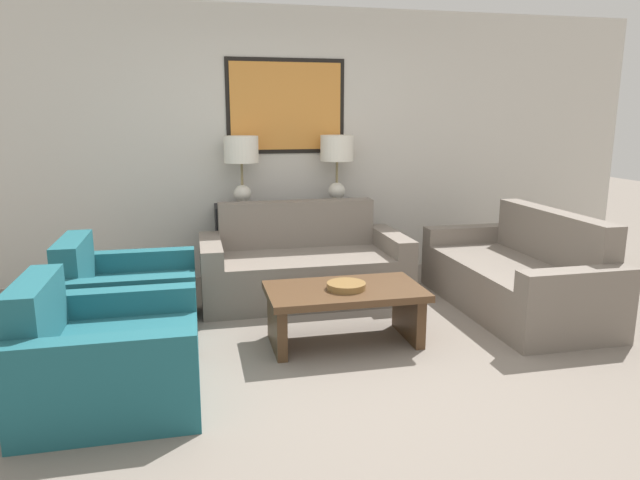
% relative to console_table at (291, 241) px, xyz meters
% --- Properties ---
extents(ground_plane, '(20.00, 20.00, 0.00)m').
position_rel_console_table_xyz_m(ground_plane, '(0.00, -2.24, -0.38)').
color(ground_plane, slate).
extents(back_wall, '(7.60, 0.12, 2.65)m').
position_rel_console_table_xyz_m(back_wall, '(0.00, 0.26, 0.95)').
color(back_wall, beige).
rests_on(back_wall, ground_plane).
extents(console_table, '(1.48, 0.36, 0.76)m').
position_rel_console_table_xyz_m(console_table, '(0.00, 0.00, 0.00)').
color(console_table, black).
rests_on(console_table, ground_plane).
extents(table_lamp_left, '(0.33, 0.33, 0.66)m').
position_rel_console_table_xyz_m(table_lamp_left, '(-0.47, 0.00, 0.84)').
color(table_lamp_left, silver).
rests_on(table_lamp_left, console_table).
extents(table_lamp_right, '(0.33, 0.33, 0.66)m').
position_rel_console_table_xyz_m(table_lamp_right, '(0.47, 0.00, 0.84)').
color(table_lamp_right, silver).
rests_on(table_lamp_right, console_table).
extents(couch_by_back_wall, '(1.81, 0.88, 0.83)m').
position_rel_console_table_xyz_m(couch_by_back_wall, '(0.00, -0.63, -0.10)').
color(couch_by_back_wall, slate).
rests_on(couch_by_back_wall, ground_plane).
extents(couch_by_side, '(0.88, 1.81, 0.83)m').
position_rel_console_table_xyz_m(couch_by_side, '(1.71, -1.36, -0.10)').
color(couch_by_side, slate).
rests_on(couch_by_side, ground_plane).
extents(coffee_table, '(1.11, 0.63, 0.41)m').
position_rel_console_table_xyz_m(coffee_table, '(0.08, -1.75, -0.08)').
color(coffee_table, '#4C331E').
rests_on(coffee_table, ground_plane).
extents(decorative_bowl, '(0.28, 0.28, 0.05)m').
position_rel_console_table_xyz_m(decorative_bowl, '(0.09, -1.78, 0.05)').
color(decorative_bowl, olive).
rests_on(decorative_bowl, coffee_table).
extents(armchair_near_back_wall, '(0.95, 0.96, 0.75)m').
position_rel_console_table_xyz_m(armchair_near_back_wall, '(-1.46, -1.22, -0.13)').
color(armchair_near_back_wall, '#1E5B66').
rests_on(armchair_near_back_wall, ground_plane).
extents(armchair_near_camera, '(0.95, 0.96, 0.75)m').
position_rel_console_table_xyz_m(armchair_near_camera, '(-1.46, -2.29, -0.13)').
color(armchair_near_camera, '#1E5B66').
rests_on(armchair_near_camera, ground_plane).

